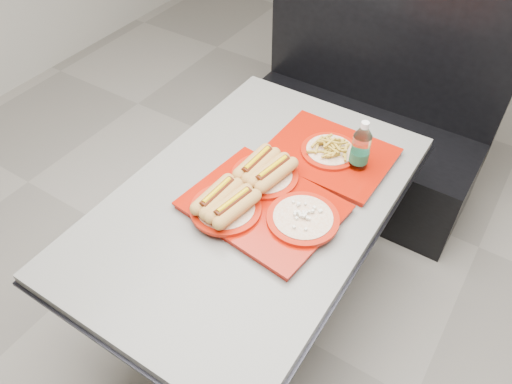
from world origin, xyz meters
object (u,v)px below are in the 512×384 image
Objects in this scene: diner_table at (251,228)px; tray_near at (260,198)px; booth_bench at (361,123)px; tray_far at (330,152)px; water_bottle at (360,151)px.

diner_table is 2.54× the size of tray_near.
booth_bench reaches higher than tray_far.
tray_far is at bearing 174.19° from water_bottle.
booth_bench reaches higher than diner_table.
booth_bench is at bearing 109.39° from water_bottle.
tray_near is 1.17× the size of tray_far.
tray_near is (0.05, -1.11, 0.39)m from booth_bench.
tray_near is at bearing -103.20° from tray_far.
tray_far is at bearing 69.21° from diner_table.
diner_table is 1.11m from booth_bench.
tray_far is at bearing -79.38° from booth_bench.
diner_table is 0.43m from tray_far.
tray_far is (0.09, 0.38, -0.01)m from tray_near.
booth_bench reaches higher than tray_near.
tray_near reaches higher than diner_table.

